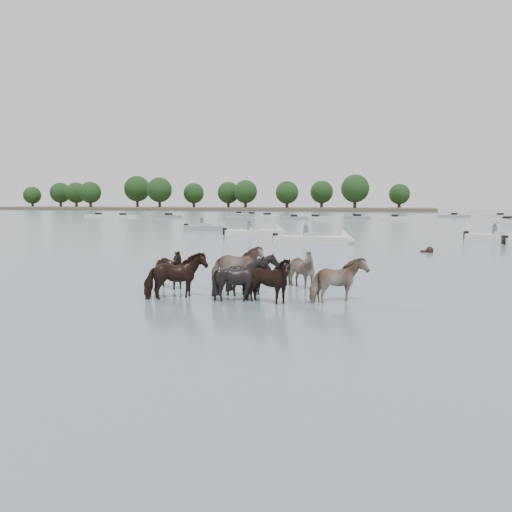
% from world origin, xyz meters
% --- Properties ---
extents(ground, '(400.00, 400.00, 0.00)m').
position_xyz_m(ground, '(0.00, 0.00, 0.00)').
color(ground, '#4B616D').
rests_on(ground, ground).
extents(shoreline, '(160.00, 30.00, 1.00)m').
position_xyz_m(shoreline, '(-70.00, 150.00, 0.50)').
color(shoreline, '#4C4233').
rests_on(shoreline, ground).
extents(pony_herd, '(7.60, 4.88, 1.52)m').
position_xyz_m(pony_herd, '(-1.04, 2.10, 0.60)').
color(pony_herd, black).
rests_on(pony_herd, ground).
extents(swimming_pony, '(0.72, 0.44, 0.44)m').
position_xyz_m(swimming_pony, '(4.73, 17.74, 0.10)').
color(swimming_pony, black).
rests_on(swimming_pony, ground).
extents(motorboat_a, '(5.57, 3.50, 1.92)m').
position_xyz_m(motorboat_a, '(-8.52, 29.12, 0.23)').
color(motorboat_a, silver).
rests_on(motorboat_a, ground).
extents(motorboat_b, '(5.80, 1.84, 1.92)m').
position_xyz_m(motorboat_b, '(-2.13, 22.35, 0.23)').
color(motorboat_b, silver).
rests_on(motorboat_b, ground).
extents(motorboat_c, '(5.42, 2.68, 1.92)m').
position_xyz_m(motorboat_c, '(10.73, 28.23, 0.23)').
color(motorboat_c, silver).
rests_on(motorboat_c, ground).
extents(motorboat_f, '(4.85, 1.77, 1.92)m').
position_xyz_m(motorboat_f, '(-15.43, 34.71, 0.23)').
color(motorboat_f, gray).
rests_on(motorboat_f, ground).
extents(distant_flotilla, '(108.44, 26.38, 0.93)m').
position_xyz_m(distant_flotilla, '(-0.69, 76.45, 0.26)').
color(distant_flotilla, silver).
rests_on(distant_flotilla, ground).
extents(treeline, '(145.73, 21.80, 12.45)m').
position_xyz_m(treeline, '(-73.17, 150.85, 6.42)').
color(treeline, '#382619').
rests_on(treeline, ground).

